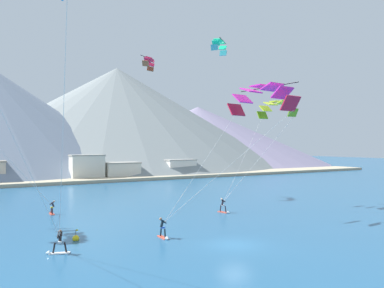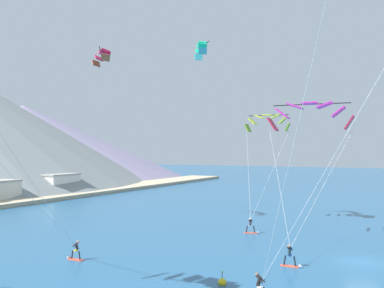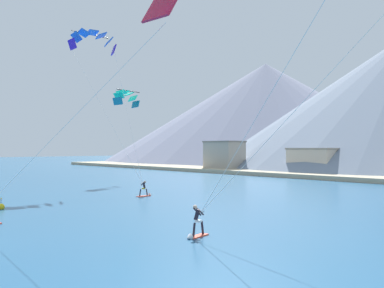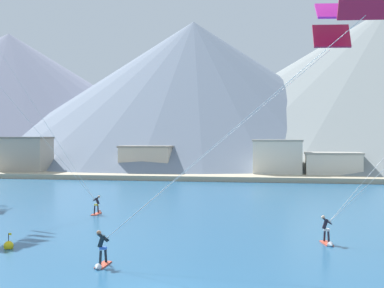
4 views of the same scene
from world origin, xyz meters
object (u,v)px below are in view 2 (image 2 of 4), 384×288
parafoil_kite_distant_mid_solo (102,56)px  race_marker_buoy (222,282)px  parafoil_kite_near_lead (267,121)px  kitesurfer_near_lead (252,228)px  parafoil_kite_far_left (310,113)px  parafoil_kite_distant_low_drift (201,48)px  kitesurfer_mid_center (74,254)px  kitesurfer_far_left (292,260)px

parafoil_kite_distant_mid_solo → race_marker_buoy: bearing=-125.2°
parafoil_kite_near_lead → race_marker_buoy: bearing=-168.7°
kitesurfer_near_lead → parafoil_kite_far_left: 13.90m
parafoil_kite_near_lead → parafoil_kite_distant_mid_solo: bearing=117.3°
parafoil_kite_near_lead → parafoil_kite_distant_mid_solo: 23.26m
parafoil_kite_distant_low_drift → parafoil_kite_distant_mid_solo: 13.02m
parafoil_kite_distant_mid_solo → parafoil_kite_near_lead: bearing=-62.7°
parafoil_kite_distant_low_drift → parafoil_kite_distant_mid_solo: bearing=117.6°
parafoil_kite_distant_mid_solo → kitesurfer_mid_center: bearing=-146.9°
parafoil_kite_distant_mid_solo → race_marker_buoy: size_ratio=4.45×
kitesurfer_mid_center → parafoil_kite_distant_mid_solo: (16.98, 11.08, 21.06)m
parafoil_kite_near_lead → race_marker_buoy: (-27.29, -5.45, -12.74)m
kitesurfer_mid_center → parafoil_kite_distant_mid_solo: parafoil_kite_distant_mid_solo is taller
parafoil_kite_near_lead → parafoil_kite_distant_low_drift: parafoil_kite_distant_low_drift is taller
parafoil_kite_far_left → parafoil_kite_distant_mid_solo: size_ratio=2.82×
parafoil_kite_far_left → race_marker_buoy: parafoil_kite_far_left is taller
parafoil_kite_far_left → parafoil_kite_distant_low_drift: 18.56m
kitesurfer_mid_center → parafoil_kite_near_lead: 30.71m
parafoil_kite_near_lead → parafoil_kite_far_left: 11.68m
kitesurfer_near_lead → kitesurfer_far_left: bearing=-147.3°
kitesurfer_mid_center → parafoil_kite_distant_low_drift: bearing=-1.1°
parafoil_kite_near_lead → parafoil_kite_distant_mid_solo: parafoil_kite_distant_mid_solo is taller
kitesurfer_mid_center → kitesurfer_far_left: size_ratio=0.96×
parafoil_kite_distant_mid_solo → race_marker_buoy: parafoil_kite_distant_mid_solo is taller
parafoil_kite_near_lead → parafoil_kite_distant_low_drift: 12.86m
parafoil_kite_near_lead → race_marker_buoy: size_ratio=12.20×
kitesurfer_near_lead → parafoil_kite_distant_low_drift: size_ratio=0.47×
kitesurfer_near_lead → kitesurfer_far_left: (-11.37, -7.29, 0.03)m
kitesurfer_mid_center → kitesurfer_far_left: 17.75m
parafoil_kite_distant_mid_solo → kitesurfer_far_left: bearing=-111.3°
kitesurfer_near_lead → parafoil_kite_near_lead: bearing=7.4°
parafoil_kite_far_left → kitesurfer_mid_center: bearing=138.9°
kitesurfer_mid_center → parafoil_kite_far_left: parafoil_kite_far_left is taller
kitesurfer_near_lead → parafoil_kite_distant_low_drift: 24.27m
kitesurfer_near_lead → race_marker_buoy: kitesurfer_near_lead is taller
kitesurfer_near_lead → parafoil_kite_distant_low_drift: (5.46, 8.92, 21.90)m
parafoil_kite_near_lead → kitesurfer_near_lead: bearing=-172.6°
kitesurfer_near_lead → kitesurfer_mid_center: kitesurfer_near_lead is taller
parafoil_kite_near_lead → parafoil_kite_distant_low_drift: bearing=116.7°
kitesurfer_mid_center → parafoil_kite_distant_low_drift: size_ratio=0.46×
parafoil_kite_near_lead → parafoil_kite_far_left: (-9.03, -7.41, 0.09)m
kitesurfer_mid_center → parafoil_kite_near_lead: parafoil_kite_near_lead is taller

